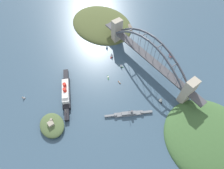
{
  "coord_description": "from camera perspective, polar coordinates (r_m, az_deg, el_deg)",
  "views": [
    {
      "loc": [
        -139.31,
        184.47,
        256.42
      ],
      "look_at": [
        0.0,
        80.4,
        8.0
      ],
      "focal_mm": 28.25,
      "sensor_mm": 36.0,
      "label": 1
    }
  ],
  "objects": [
    {
      "name": "harbor_arch_bridge",
      "position": [
        325.76,
        11.54,
        8.87
      ],
      "size": [
        242.46,
        19.87,
        67.82
      ],
      "color": "#ADA38E",
      "rests_on": "ground"
    },
    {
      "name": "ground_plane",
      "position": [
        345.23,
        10.81,
        5.79
      ],
      "size": [
        1400.0,
        1400.0,
        0.0
      ],
      "primitive_type": "plane",
      "color": "#385166"
    },
    {
      "name": "small_boat_0",
      "position": [
        321.68,
        -1.26,
        2.33
      ],
      "size": [
        9.99,
        6.43,
        1.88
      ],
      "color": "#2D6B3D",
      "rests_on": "ground"
    },
    {
      "name": "small_boat_1",
      "position": [
        353.36,
        -0.11,
        9.63
      ],
      "size": [
        7.95,
        9.65,
        10.61
      ],
      "color": "#B2231E",
      "rests_on": "ground"
    },
    {
      "name": "ocean_liner",
      "position": [
        306.71,
        -14.66,
        -2.4
      ],
      "size": [
        93.43,
        53.04,
        20.15
      ],
      "color": "black",
      "rests_on": "ground"
    },
    {
      "name": "headland_west_shore",
      "position": [
        305.84,
        29.4,
        -15.09
      ],
      "size": [
        132.07,
        131.79,
        26.99
      ],
      "color": "#3D6033",
      "rests_on": "ground"
    },
    {
      "name": "naval_cruiser",
      "position": [
        282.62,
        5.53,
        -9.38
      ],
      "size": [
        41.59,
        67.52,
        16.21
      ],
      "color": "slate",
      "rests_on": "ground"
    },
    {
      "name": "headland_east_shore",
      "position": [
        436.01,
        -3.0,
        18.91
      ],
      "size": [
        157.42,
        125.42,
        23.27
      ],
      "color": "#4C562D",
      "rests_on": "ground"
    },
    {
      "name": "small_boat_4",
      "position": [
        336.17,
        3.01,
        6.22
      ],
      "size": [
        7.55,
        5.73,
        8.33
      ],
      "color": "#2D6B3D",
      "rests_on": "ground"
    },
    {
      "name": "fort_island_mid_harbor",
      "position": [
        286.08,
        -18.85,
        -12.36
      ],
      "size": [
        43.25,
        34.43,
        14.0
      ],
      "color": "#4C6038",
      "rests_on": "ground"
    },
    {
      "name": "small_boat_3",
      "position": [
        330.29,
        -26.77,
        -3.67
      ],
      "size": [
        6.33,
        5.05,
        6.8
      ],
      "color": "brown",
      "rests_on": "ground"
    },
    {
      "name": "small_boat_2",
      "position": [
        371.6,
        -1.7,
        12.14
      ],
      "size": [
        5.79,
        7.71,
        8.07
      ],
      "color": "#234C8C",
      "rests_on": "ground"
    },
    {
      "name": "seaplane_taxiing_near_bridge",
      "position": [
        373.74,
        18.57,
        8.72
      ],
      "size": [
        11.05,
        8.26,
        4.9
      ],
      "color": "#B7B7B2",
      "rests_on": "ground"
    },
    {
      "name": "small_boat_5",
      "position": [
        315.02,
        2.42,
        0.69
      ],
      "size": [
        7.11,
        1.44,
        2.09
      ],
      "color": "brown",
      "rests_on": "ground"
    },
    {
      "name": "small_boat_6",
      "position": [
        301.97,
        15.56,
        -4.72
      ],
      "size": [
        9.82,
        7.06,
        9.98
      ],
      "color": "black",
      "rests_on": "ground"
    }
  ]
}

